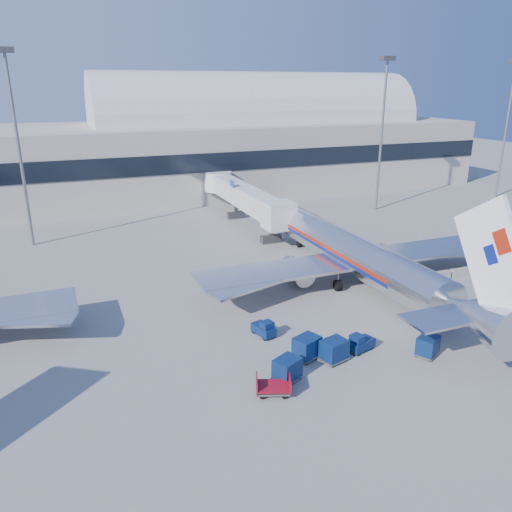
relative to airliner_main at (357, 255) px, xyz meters
name	(u,v)px	position (x,y,z in m)	size (l,w,h in m)	color
ground	(283,318)	(-10.00, -4.51, -2.93)	(260.00, 260.00, 0.00)	gray
terminal	(72,155)	(-23.60, 51.46, 4.60)	(170.00, 28.15, 21.00)	#B2AA9E
airliner_main	(357,255)	(0.00, 0.00, 0.00)	(32.00, 37.26, 12.07)	silver
jetbridge_near	(241,195)	(-2.40, 26.30, 1.00)	(4.40, 27.50, 6.25)	silver
mast_west	(15,121)	(-30.00, 25.49, 11.87)	(2.00, 1.20, 22.60)	slate
mast_east	(383,112)	(20.00, 25.49, 11.87)	(2.00, 1.20, 22.60)	slate
mast_far_east	(509,109)	(45.00, 25.49, 11.87)	(2.00, 1.20, 22.60)	slate
barrier_near	(437,276)	(8.00, -2.51, -2.48)	(3.00, 0.55, 0.90)	#9E9E96
barrier_mid	(463,272)	(11.30, -2.51, -2.48)	(3.00, 0.55, 0.90)	#9E9E96
barrier_far	(488,268)	(14.60, -2.51, -2.48)	(3.00, 0.55, 0.90)	#9E9E96
tug_lead	(360,343)	(-6.97, -11.55, -2.30)	(2.34, 1.62, 1.38)	#091E49
tug_right	(428,303)	(2.39, -7.75, -2.25)	(2.39, 1.40, 1.48)	#091E49
tug_left	(264,329)	(-12.67, -6.78, -2.31)	(1.52, 2.26, 1.35)	#091E49
cart_train_a	(334,350)	(-9.50, -12.11, -2.05)	(2.16, 1.85, 1.63)	#091E49
cart_train_b	(307,347)	(-11.12, -11.04, -2.04)	(2.29, 2.04, 1.66)	#091E49
cart_train_c	(287,369)	(-13.64, -13.09, -2.08)	(2.23, 2.03, 1.59)	#091E49
cart_solo_near	(428,346)	(-2.83, -13.99, -2.12)	(2.13, 1.96, 1.51)	#091E49
cart_solo_far	(506,301)	(8.44, -10.45, -1.93)	(2.43, 2.06, 1.86)	#091E49
cart_open_red	(274,388)	(-15.08, -14.16, -2.50)	(2.60, 2.22, 0.59)	slate
ramp_worker	(500,330)	(3.82, -14.25, -2.05)	(0.64, 0.42, 1.76)	#D1F71A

